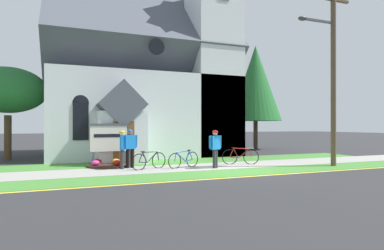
% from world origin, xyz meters
% --- Properties ---
extents(ground, '(140.00, 140.00, 0.00)m').
position_xyz_m(ground, '(0.00, 4.00, 0.00)').
color(ground, '#2B2B2D').
extents(sidewalk_slab, '(32.00, 2.32, 0.01)m').
position_xyz_m(sidewalk_slab, '(-2.15, 1.84, 0.01)').
color(sidewalk_slab, '#99968E').
rests_on(sidewalk_slab, ground).
extents(grass_verge, '(32.00, 1.86, 0.01)m').
position_xyz_m(grass_verge, '(-2.15, -0.25, 0.00)').
color(grass_verge, '#427F33').
rests_on(grass_verge, ground).
extents(church_lawn, '(24.00, 2.52, 0.01)m').
position_xyz_m(church_lawn, '(-2.15, 4.26, 0.00)').
color(church_lawn, '#427F33').
rests_on(church_lawn, ground).
extents(curb_paint_stripe, '(28.00, 0.16, 0.01)m').
position_xyz_m(curb_paint_stripe, '(-2.15, -1.33, 0.00)').
color(curb_paint_stripe, yellow).
rests_on(curb_paint_stripe, ground).
extents(church_building, '(11.80, 10.48, 14.27)m').
position_xyz_m(church_building, '(-1.68, 9.46, 4.88)').
color(church_building, silver).
rests_on(church_building, ground).
extents(church_sign, '(1.80, 0.13, 1.99)m').
position_xyz_m(church_sign, '(-4.91, 3.72, 1.27)').
color(church_sign, '#474C56').
rests_on(church_sign, ground).
extents(flower_bed, '(1.99, 1.99, 0.34)m').
position_xyz_m(flower_bed, '(-4.92, 3.51, 0.10)').
color(flower_bed, '#382319').
rests_on(flower_bed, ground).
extents(bicycle_orange, '(1.69, 0.69, 0.86)m').
position_xyz_m(bicycle_orange, '(1.14, 2.02, 0.39)').
color(bicycle_orange, black).
rests_on(bicycle_orange, ground).
extents(bicycle_red, '(1.65, 0.64, 0.82)m').
position_xyz_m(bicycle_red, '(-3.41, 1.92, 0.38)').
color(bicycle_red, black).
rests_on(bicycle_red, ground).
extents(bicycle_blue, '(1.64, 0.65, 0.81)m').
position_xyz_m(bicycle_blue, '(-1.83, 1.87, 0.37)').
color(bicycle_blue, black).
rests_on(bicycle_blue, ground).
extents(cyclist_in_blue_jersey, '(0.30, 0.72, 1.68)m').
position_xyz_m(cyclist_in_blue_jersey, '(-4.48, 2.46, 0.98)').
color(cyclist_in_blue_jersey, '#2D2D33').
rests_on(cyclist_in_blue_jersey, ground).
extents(cyclist_in_yellow_jersey, '(0.67, 0.31, 1.72)m').
position_xyz_m(cyclist_in_yellow_jersey, '(-4.11, 2.62, 1.02)').
color(cyclist_in_yellow_jersey, black).
rests_on(cyclist_in_yellow_jersey, ground).
extents(cyclist_in_orange_jersey, '(0.65, 0.35, 1.69)m').
position_xyz_m(cyclist_in_orange_jersey, '(-0.60, 1.19, 0.99)').
color(cyclist_in_orange_jersey, '#2D2D33').
rests_on(cyclist_in_orange_jersey, ground).
extents(utility_pole, '(3.12, 0.28, 9.12)m').
position_xyz_m(utility_pole, '(4.86, -0.04, 5.04)').
color(utility_pole, brown).
rests_on(utility_pole, ground).
extents(roadside_conifer, '(4.14, 4.14, 8.38)m').
position_xyz_m(roadside_conifer, '(7.39, 10.46, 5.32)').
color(roadside_conifer, '#3D2D1E').
rests_on(roadside_conifer, ground).
extents(yard_deciduous_tree, '(4.06, 4.06, 5.12)m').
position_xyz_m(yard_deciduous_tree, '(-9.82, 8.43, 3.83)').
color(yard_deciduous_tree, '#4C3823').
rests_on(yard_deciduous_tree, ground).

